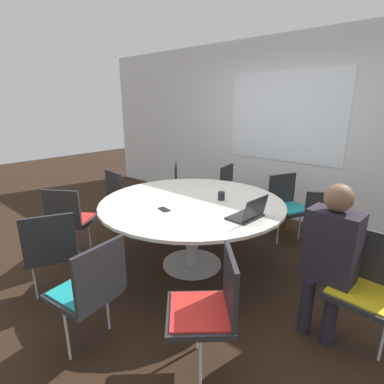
{
  "coord_description": "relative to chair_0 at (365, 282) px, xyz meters",
  "views": [
    {
      "loc": [
        2.0,
        -2.26,
        1.76
      ],
      "look_at": [
        0.0,
        0.0,
        0.86
      ],
      "focal_mm": 28.0,
      "sensor_mm": 36.0,
      "label": 1
    }
  ],
  "objects": [
    {
      "name": "wall_back",
      "position": [
        -1.69,
        2.12,
        0.83
      ],
      "size": [
        8.0,
        0.07,
        2.7
      ],
      "color": "silver",
      "rests_on": "ground_plane"
    },
    {
      "name": "chair_4",
      "position": [
        -2.7,
        0.99,
        0.0
      ],
      "size": [
        0.61,
        0.61,
        0.87
      ],
      "rotation": [
        0.0,
        0.0,
        11.75
      ],
      "color": "#262628",
      "rests_on": "ground_plane"
    },
    {
      "name": "ground_plane",
      "position": [
        -1.69,
        0.03,
        -0.52
      ],
      "size": [
        16.0,
        16.0,
        0.0
      ],
      "primitive_type": "plane",
      "color": "black"
    },
    {
      "name": "chair_1",
      "position": [
        -0.53,
        0.8,
        0.0
      ],
      "size": [
        0.59,
        0.59,
        0.87
      ],
      "rotation": [
        0.0,
        0.0,
        9.96
      ],
      "color": "#262628",
      "rests_on": "ground_plane"
    },
    {
      "name": "cell_phone",
      "position": [
        -1.72,
        -0.36,
        0.24
      ],
      "size": [
        0.15,
        0.1,
        0.01
      ],
      "color": "black",
      "rests_on": "conference_table"
    },
    {
      "name": "coffee_cup",
      "position": [
        -1.48,
        0.27,
        0.28
      ],
      "size": [
        0.07,
        0.07,
        0.09
      ],
      "color": "black",
      "rests_on": "conference_table"
    },
    {
      "name": "handbag",
      "position": [
        -1.46,
        1.61,
        -0.38
      ],
      "size": [
        0.36,
        0.16,
        0.28
      ],
      "color": "#513319",
      "rests_on": "ground_plane"
    },
    {
      "name": "conference_table",
      "position": [
        -1.69,
        0.03,
        0.14
      ],
      "size": [
        1.94,
        1.94,
        0.76
      ],
      "color": "#B7B7BC",
      "rests_on": "ground_plane"
    },
    {
      "name": "chair_3",
      "position": [
        -2.05,
        1.38,
        0.0
      ],
      "size": [
        0.5,
        0.52,
        0.87
      ],
      "rotation": [
        0.0,
        0.0,
        11.2
      ],
      "color": "#262628",
      "rests_on": "ground_plane"
    },
    {
      "name": "chair_0",
      "position": [
        0.0,
        0.0,
        0.0
      ],
      "size": [
        0.46,
        0.44,
        0.87
      ],
      "rotation": [
        0.0,
        0.0,
        9.37
      ],
      "color": "#262628",
      "rests_on": "ground_plane"
    },
    {
      "name": "laptop",
      "position": [
        -0.97,
        -0.01,
        0.29
      ],
      "size": [
        0.26,
        0.34,
        0.21
      ],
      "rotation": [
        0.0,
        0.0,
        4.66
      ],
      "color": "#232326",
      "rests_on": "conference_table"
    },
    {
      "name": "chair_8",
      "position": [
        -1.43,
        -1.34,
        0.0
      ],
      "size": [
        0.48,
        0.49,
        0.87
      ],
      "rotation": [
        0.0,
        0.0,
        14.28
      ],
      "color": "#262628",
      "rests_on": "ground_plane"
    },
    {
      "name": "chair_9",
      "position": [
        -0.69,
        -0.94,
        0.0
      ],
      "size": [
        0.61,
        0.61,
        0.87
      ],
      "rotation": [
        0.0,
        0.0,
        14.89
      ],
      "color": "#262628",
      "rests_on": "ground_plane"
    },
    {
      "name": "chair_2",
      "position": [
        -1.19,
        1.33,
        0.0
      ],
      "size": [
        0.56,
        0.57,
        0.87
      ],
      "rotation": [
        0.0,
        0.0,
        10.58
      ],
      "color": "#262628",
      "rests_on": "ground_plane"
    },
    {
      "name": "chair_6",
      "position": [
        -2.83,
        -0.78,
        0.0
      ],
      "size": [
        0.6,
        0.59,
        0.87
      ],
      "rotation": [
        0.0,
        0.0,
        13.14
      ],
      "color": "#262628",
      "rests_on": "ground_plane"
    },
    {
      "name": "chair_5",
      "position": [
        -3.08,
        0.13,
        0.0
      ],
      "size": [
        0.49,
        0.47,
        0.87
      ],
      "rotation": [
        0.0,
        0.0,
        12.44
      ],
      "color": "#262628",
      "rests_on": "ground_plane"
    },
    {
      "name": "person_0",
      "position": [
        -0.24,
        -0.07,
        0.19
      ],
      "size": [
        0.37,
        0.27,
        1.22
      ],
      "rotation": [
        0.0,
        0.0,
        9.37
      ],
      "color": "#231E28",
      "rests_on": "ground_plane"
    },
    {
      "name": "chair_7",
      "position": [
        -2.22,
        -1.26,
        0.0
      ],
      "size": [
        0.57,
        0.58,
        0.87
      ],
      "rotation": [
        0.0,
        0.0,
        13.7
      ],
      "color": "#262628",
      "rests_on": "ground_plane"
    }
  ]
}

